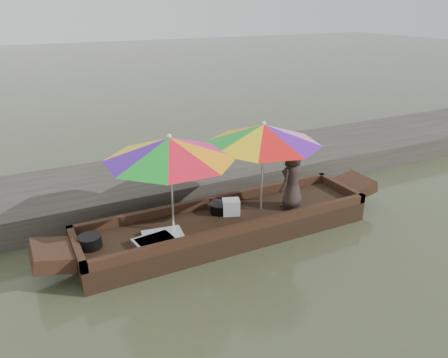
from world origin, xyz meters
name	(u,v)px	position (x,y,z in m)	size (l,w,h in m)	color
water	(227,236)	(0.00, 0.00, 0.00)	(80.00, 80.00, 0.00)	#424B2C
dock	(178,179)	(0.00, 2.20, 0.25)	(22.00, 2.20, 0.50)	#2D2B26
boat_hull	(227,227)	(0.00, 0.00, 0.17)	(4.89, 1.20, 0.35)	black
cooking_pot	(90,242)	(-2.19, 0.06, 0.44)	(0.34, 0.34, 0.18)	black
tray_crayfish	(155,242)	(-1.33, -0.29, 0.39)	(0.60, 0.41, 0.09)	silver
tray_scallop	(163,236)	(-1.16, -0.15, 0.38)	(0.60, 0.41, 0.06)	silver
charcoal_grill	(220,208)	(-0.01, 0.22, 0.43)	(0.33, 0.33, 0.15)	black
supply_bag	(231,207)	(0.12, 0.09, 0.48)	(0.28, 0.22, 0.26)	silver
vendor	(292,179)	(1.18, -0.14, 0.88)	(0.52, 0.34, 1.05)	#2C231F
umbrella_bow	(172,184)	(-0.93, 0.00, 1.12)	(1.97, 1.97, 1.55)	pink
umbrella_stern	(262,167)	(0.66, 0.00, 1.12)	(1.89, 1.89, 1.55)	blue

